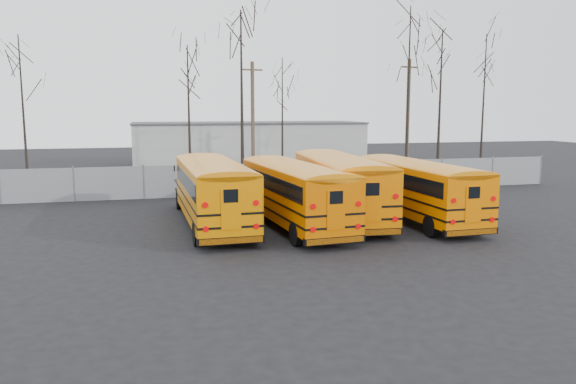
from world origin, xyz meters
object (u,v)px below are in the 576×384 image
object	(u,v)px
bus_c	(339,182)
utility_pole_right	(408,118)
utility_pole_left	(253,121)
bus_d	(416,185)
bus_a	(212,187)
bus_b	(293,189)

from	to	relation	value
bus_c	utility_pole_right	bearing A→B (deg)	58.02
utility_pole_left	bus_d	bearing A→B (deg)	-82.16
utility_pole_right	utility_pole_left	bearing A→B (deg)	161.04
bus_a	bus_c	distance (m)	6.20
bus_d	utility_pole_right	xyz separation A→B (m)	(7.23, 15.82, 2.98)
bus_a	bus_c	bearing A→B (deg)	-0.44
bus_b	bus_d	bearing A→B (deg)	-5.01
bus_a	bus_b	xyz separation A→B (m)	(3.58, -1.07, -0.06)
utility_pole_left	utility_pole_right	world-z (taller)	utility_pole_right
bus_a	utility_pole_left	size ratio (longest dim) A/B	1.29
bus_b	bus_c	world-z (taller)	bus_c
bus_b	utility_pole_right	xyz separation A→B (m)	(13.38, 15.79, 2.95)
bus_a	bus_c	size ratio (longest dim) A/B	0.97
bus_a	bus_c	xyz separation A→B (m)	(6.20, 0.09, 0.05)
bus_c	utility_pole_right	distance (m)	18.37
bus_d	utility_pole_left	world-z (taller)	utility_pole_left
bus_c	bus_d	distance (m)	3.72
bus_a	utility_pole_right	xyz separation A→B (m)	(16.95, 14.72, 2.89)
bus_a	bus_b	world-z (taller)	bus_a
bus_d	utility_pole_right	bearing A→B (deg)	63.66
bus_a	bus_d	distance (m)	9.78
bus_a	bus_b	size ratio (longest dim) A/B	1.02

